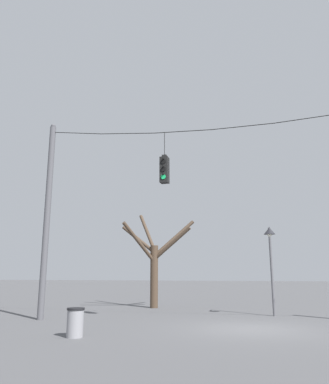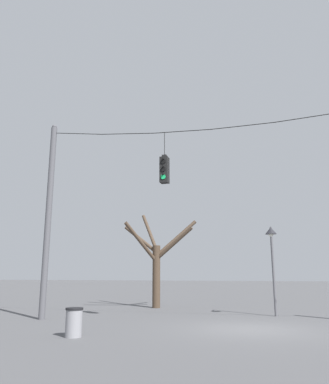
% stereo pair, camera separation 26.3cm
% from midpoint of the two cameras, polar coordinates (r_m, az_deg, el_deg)
% --- Properties ---
extents(ground_plane, '(200.00, 200.00, 0.00)m').
position_cam_midpoint_polar(ground_plane, '(14.05, 12.56, -19.71)').
color(ground_plane, '#4C4C4F').
extents(utility_pole_left, '(0.27, 0.27, 8.70)m').
position_cam_midpoint_polar(utility_pole_left, '(17.34, -17.88, -3.59)').
color(utility_pole_left, '#4C4C51').
rests_on(utility_pole_left, ground_plane).
extents(span_wire, '(17.23, 0.03, 0.71)m').
position_cam_midpoint_polar(span_wire, '(15.49, 11.26, 10.55)').
color(span_wire, black).
extents(traffic_light_near_right_pole, '(0.34, 0.46, 2.19)m').
position_cam_midpoint_polar(traffic_light_near_right_pole, '(15.44, -0.50, 3.43)').
color(traffic_light_near_right_pole, black).
extents(street_lamp, '(0.52, 0.89, 4.01)m').
position_cam_midpoint_polar(street_lamp, '(18.08, 15.41, -7.93)').
color(street_lamp, '#515156').
rests_on(street_lamp, ground_plane).
extents(bare_tree, '(4.48, 3.57, 5.57)m').
position_cam_midpoint_polar(bare_tree, '(22.04, -1.93, -10.15)').
color(bare_tree, '#423326').
rests_on(bare_tree, ground_plane).
extents(trash_bin, '(0.53, 0.53, 0.85)m').
position_cam_midpoint_polar(trash_bin, '(12.25, -14.08, -18.71)').
color(trash_bin, gray).
rests_on(trash_bin, ground_plane).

